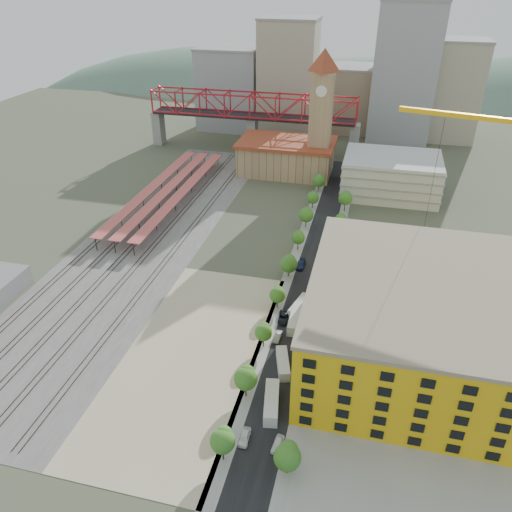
% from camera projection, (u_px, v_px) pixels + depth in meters
% --- Properties ---
extents(ground, '(400.00, 400.00, 0.00)m').
position_uv_depth(ground, '(246.00, 281.00, 133.56)').
color(ground, '#474C38').
rests_on(ground, ground).
extents(ballast_strip, '(36.00, 165.00, 0.06)m').
position_uv_depth(ballast_strip, '(149.00, 236.00, 155.65)').
color(ballast_strip, '#605E59').
rests_on(ballast_strip, ground).
extents(dirt_lot, '(28.00, 67.00, 0.06)m').
position_uv_depth(dirt_lot, '(191.00, 355.00, 107.97)').
color(dirt_lot, tan).
rests_on(dirt_lot, ground).
extents(street_asphalt, '(12.00, 170.00, 0.06)m').
position_uv_depth(street_asphalt, '(314.00, 260.00, 142.80)').
color(street_asphalt, black).
rests_on(street_asphalt, ground).
extents(sidewalk_west, '(3.00, 170.00, 0.04)m').
position_uv_depth(sidewalk_west, '(295.00, 258.00, 143.94)').
color(sidewalk_west, gray).
rests_on(sidewalk_west, ground).
extents(sidewalk_east, '(3.00, 170.00, 0.04)m').
position_uv_depth(sidewalk_east, '(333.00, 262.00, 141.67)').
color(sidewalk_east, gray).
rests_on(sidewalk_east, ground).
extents(construction_pad, '(50.00, 90.00, 0.06)m').
position_uv_depth(construction_pad, '(424.00, 357.00, 107.47)').
color(construction_pad, gray).
rests_on(construction_pad, ground).
extents(rail_tracks, '(26.56, 160.00, 0.18)m').
position_uv_depth(rail_tracks, '(144.00, 235.00, 155.96)').
color(rail_tracks, '#382B23').
rests_on(rail_tracks, ground).
extents(platform_canopies, '(16.00, 80.00, 4.12)m').
position_uv_depth(platform_canopies, '(167.00, 189.00, 177.73)').
color(platform_canopies, '#CF4F50').
rests_on(platform_canopies, ground).
extents(station_hall, '(38.00, 24.00, 13.10)m').
position_uv_depth(station_hall, '(286.00, 156.00, 199.93)').
color(station_hall, tan).
rests_on(station_hall, ground).
extents(clock_tower, '(12.00, 12.00, 52.00)m').
position_uv_depth(clock_tower, '(322.00, 104.00, 184.44)').
color(clock_tower, tan).
rests_on(clock_tower, ground).
extents(parking_garage, '(34.00, 26.00, 14.00)m').
position_uv_depth(parking_garage, '(391.00, 175.00, 181.23)').
color(parking_garage, silver).
rests_on(parking_garage, ground).
extents(truss_bridge, '(94.00, 9.60, 25.60)m').
position_uv_depth(truss_bridge, '(252.00, 109.00, 217.18)').
color(truss_bridge, gray).
rests_on(truss_bridge, ground).
extents(construction_building, '(44.60, 50.60, 18.80)m').
position_uv_depth(construction_building, '(417.00, 320.00, 103.35)').
color(construction_building, yellow).
rests_on(construction_building, ground).
extents(street_trees, '(15.40, 124.40, 8.00)m').
position_uv_depth(street_trees, '(308.00, 278.00, 134.43)').
color(street_trees, '#3B7121').
rests_on(street_trees, ground).
extents(skyline, '(133.00, 46.00, 60.00)m').
position_uv_depth(skyline, '(337.00, 86.00, 239.74)').
color(skyline, '#9EA0A3').
rests_on(skyline, ground).
extents(distant_hills, '(647.00, 264.00, 227.00)m').
position_uv_depth(distant_hills, '(391.00, 195.00, 382.22)').
color(distant_hills, '#4C6B59').
rests_on(distant_hills, ground).
extents(site_trailer_a, '(4.25, 10.27, 2.73)m').
position_uv_depth(site_trailer_a, '(271.00, 402.00, 94.55)').
color(site_trailer_a, silver).
rests_on(site_trailer_a, ground).
extents(site_trailer_b, '(4.64, 9.00, 2.38)m').
position_uv_depth(site_trailer_b, '(283.00, 364.00, 104.04)').
color(site_trailer_b, silver).
rests_on(site_trailer_b, ground).
extents(site_trailer_c, '(2.77, 9.76, 2.66)m').
position_uv_depth(site_trailer_c, '(295.00, 320.00, 116.59)').
color(site_trailer_c, silver).
rests_on(site_trailer_c, ground).
extents(site_trailer_d, '(4.44, 9.00, 2.38)m').
position_uv_depth(site_trailer_d, '(300.00, 306.00, 121.51)').
color(site_trailer_d, silver).
rests_on(site_trailer_d, ground).
extents(car_0, '(1.83, 4.36, 1.47)m').
position_uv_depth(car_0, '(245.00, 437.00, 88.36)').
color(car_0, white).
rests_on(car_0, ground).
extents(car_1, '(1.63, 4.07, 1.32)m').
position_uv_depth(car_1, '(277.00, 337.00, 112.33)').
color(car_1, '#A3A3A8').
rests_on(car_1, ground).
extents(car_2, '(2.94, 5.56, 1.49)m').
position_uv_depth(car_2, '(284.00, 318.00, 118.33)').
color(car_2, black).
rests_on(car_2, ground).
extents(car_3, '(2.35, 5.39, 1.54)m').
position_uv_depth(car_3, '(301.00, 265.00, 139.15)').
color(car_3, navy).
rests_on(car_3, ground).
extents(car_4, '(2.06, 4.26, 1.40)m').
position_uv_depth(car_4, '(278.00, 444.00, 87.08)').
color(car_4, white).
rests_on(car_4, ground).
extents(car_5, '(1.70, 4.61, 1.51)m').
position_uv_depth(car_5, '(316.00, 291.00, 127.81)').
color(car_5, '#A4A4A9').
rests_on(car_5, ground).
extents(car_6, '(2.74, 5.03, 1.34)m').
position_uv_depth(car_6, '(319.00, 279.00, 132.93)').
color(car_6, black).
rests_on(car_6, ground).
extents(car_7, '(2.28, 4.79, 1.35)m').
position_uv_depth(car_7, '(326.00, 251.00, 145.82)').
color(car_7, navy).
rests_on(car_7, ground).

